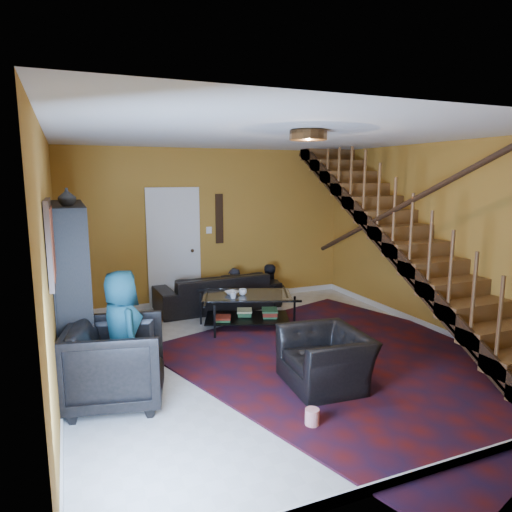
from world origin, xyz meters
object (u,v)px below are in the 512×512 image
at_px(armchair_left, 117,363).
at_px(coffee_table, 247,307).
at_px(sofa, 218,291).
at_px(armchair_right, 325,359).
at_px(bookshelf, 73,290).

bearing_deg(armchair_left, coffee_table, -37.77).
distance_m(sofa, armchair_right, 3.36).
bearing_deg(coffee_table, armchair_left, -140.51).
relative_size(sofa, coffee_table, 1.40).
height_order(bookshelf, armchair_right, bookshelf).
bearing_deg(coffee_table, sofa, 96.03).
relative_size(sofa, armchair_left, 2.27).
bearing_deg(sofa, bookshelf, 33.59).
bearing_deg(armchair_left, bookshelf, 29.68).
bearing_deg(bookshelf, coffee_table, 13.34).
height_order(bookshelf, sofa, bookshelf).
bearing_deg(armchair_left, sofa, -22.33).
height_order(sofa, coffee_table, sofa).
bearing_deg(armchair_right, coffee_table, -174.75).
bearing_deg(bookshelf, armchair_left, -73.06).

